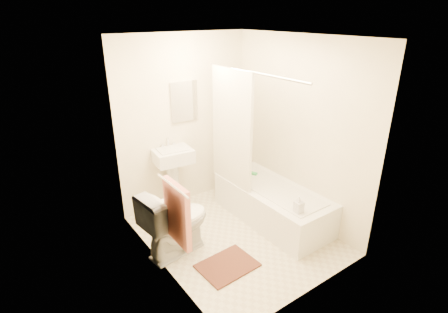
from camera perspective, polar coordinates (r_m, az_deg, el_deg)
floor at (r=4.56m, az=1.88°, el=-12.70°), size 2.40×2.40×0.00m
ceiling at (r=3.73m, az=2.37°, el=19.02°), size 2.40×2.40×0.00m
wall_back at (r=4.94m, az=-6.46°, el=5.58°), size 2.00×0.02×2.40m
wall_left at (r=3.51m, az=-10.96°, el=-1.89°), size 0.02×2.40×2.40m
wall_right at (r=4.63m, az=11.97°, el=4.08°), size 0.02×2.40×2.40m
mirror at (r=4.84m, az=-6.50°, el=8.92°), size 0.40×0.03×0.55m
curtain_rod at (r=4.04m, az=4.84°, el=13.52°), size 0.03×1.70×0.03m
shower_curtain at (r=4.53m, az=1.25°, el=4.41°), size 0.04×0.80×1.55m
towel_bar at (r=3.36m, az=-8.39°, el=-4.73°), size 0.02×0.60×0.02m
towel at (r=3.53m, az=-7.66°, el=-9.22°), size 0.06×0.45×0.66m
toilet_paper at (r=3.86m, az=-10.25°, el=-7.81°), size 0.11×0.12×0.12m
toilet at (r=4.11m, az=-7.88°, el=-10.53°), size 0.87×0.56×0.80m
sink at (r=4.94m, az=-8.27°, el=-3.28°), size 0.55×0.46×0.99m
bathtub at (r=4.80m, az=7.84°, el=-7.62°), size 0.73×1.67×0.47m
bath_mat at (r=4.08m, az=0.55°, el=-17.36°), size 0.64×0.49×0.02m
soap_bottle at (r=4.15m, az=12.14°, el=-7.70°), size 0.10×0.10×0.21m
scrub_brush at (r=5.03m, az=4.37°, el=-2.71°), size 0.13×0.20×0.04m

